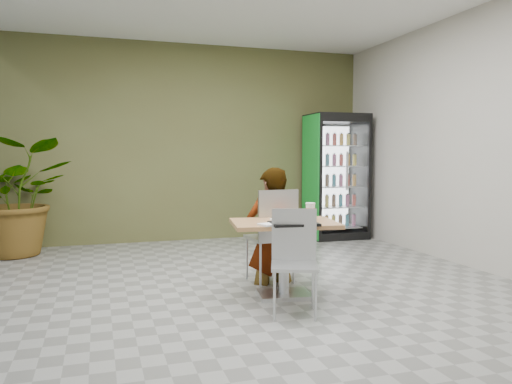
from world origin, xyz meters
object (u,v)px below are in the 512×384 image
at_px(chair_near, 294,252).
at_px(cafeteria_tray, 294,224).
at_px(beverage_fridge, 336,176).
at_px(seated_woman, 271,239).
at_px(potted_plant, 18,197).
at_px(soda_cup, 310,212).
at_px(dining_table, 284,243).
at_px(chair_far, 274,229).

distance_m(chair_near, cafeteria_tray, 0.32).
bearing_deg(beverage_fridge, seated_woman, -127.69).
bearing_deg(seated_woman, potted_plant, -45.67).
relative_size(seated_woman, potted_plant, 0.96).
relative_size(soda_cup, beverage_fridge, 0.08).
bearing_deg(seated_woman, dining_table, 79.09).
height_order(seated_woman, cafeteria_tray, seated_woman).
xyz_separation_m(chair_far, chair_near, (-0.15, -0.95, -0.07)).
height_order(beverage_fridge, potted_plant, beverage_fridge).
relative_size(chair_far, soda_cup, 5.96).
bearing_deg(soda_cup, potted_plant, 135.82).
height_order(soda_cup, potted_plant, potted_plant).
bearing_deg(cafeteria_tray, chair_near, -110.50).
bearing_deg(chair_far, beverage_fridge, -133.00).
bearing_deg(potted_plant, dining_table, -47.17).
relative_size(dining_table, soda_cup, 6.40).
bearing_deg(beverage_fridge, potted_plant, -178.34).
height_order(chair_far, chair_near, chair_far).
height_order(dining_table, beverage_fridge, beverage_fridge).
height_order(chair_far, seated_woman, seated_woman).
xyz_separation_m(dining_table, soda_cup, (0.29, 0.02, 0.30)).
xyz_separation_m(chair_near, cafeteria_tray, (0.08, 0.21, 0.23)).
bearing_deg(cafeteria_tray, potted_plant, 130.41).
xyz_separation_m(chair_far, beverage_fridge, (2.03, 2.57, 0.44)).
relative_size(soda_cup, cafeteria_tray, 0.40).
bearing_deg(chair_near, beverage_fridge, 78.39).
bearing_deg(soda_cup, chair_near, -127.07).
bearing_deg(chair_near, potted_plant, 148.03).
distance_m(dining_table, beverage_fridge, 3.74).
bearing_deg(dining_table, seated_woman, 83.79).
height_order(seated_woman, soda_cup, seated_woman).
xyz_separation_m(dining_table, chair_far, (0.07, 0.48, 0.07)).
distance_m(chair_near, seated_woman, 1.02).
relative_size(dining_table, chair_far, 1.07).
height_order(chair_far, soda_cup, chair_far).
relative_size(chair_near, beverage_fridge, 0.44).
bearing_deg(seated_woman, soda_cup, 109.18).
bearing_deg(potted_plant, soda_cup, -44.18).
height_order(dining_table, chair_near, chair_near).
relative_size(seated_woman, soda_cup, 9.04).
distance_m(dining_table, chair_near, 0.48).
bearing_deg(cafeteria_tray, seated_woman, 85.53).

